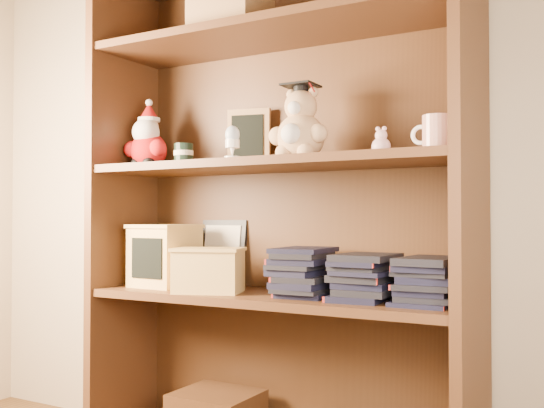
{
  "coord_description": "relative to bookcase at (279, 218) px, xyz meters",
  "views": [
    {
      "loc": [
        0.86,
        -0.36,
        0.78
      ],
      "look_at": [
        -0.08,
        1.3,
        0.82
      ],
      "focal_mm": 42.0,
      "sensor_mm": 36.0,
      "label": 1
    }
  ],
  "objects": [
    {
      "name": "pink_figurine",
      "position": [
        0.35,
        -0.05,
        0.2
      ],
      "size": [
        0.05,
        0.05,
        0.08
      ],
      "color": "beige",
      "rests_on": "shelf_upper"
    },
    {
      "name": "teachers_tin",
      "position": [
        -0.33,
        -0.05,
        0.21
      ],
      "size": [
        0.06,
        0.06,
        0.07
      ],
      "color": "black",
      "rests_on": "shelf_upper"
    },
    {
      "name": "egg_cup",
      "position": [
        -0.09,
        -0.13,
        0.23
      ],
      "size": [
        0.05,
        0.05,
        0.1
      ],
      "color": "white",
      "rests_on": "shelf_upper"
    },
    {
      "name": "book_stack_mid",
      "position": [
        0.3,
        -0.05,
        -0.16
      ],
      "size": [
        0.14,
        0.2,
        0.13
      ],
      "color": "black",
      "rests_on": "shelf_lower"
    },
    {
      "name": "teacher_mug",
      "position": [
        0.5,
        -0.05,
        0.22
      ],
      "size": [
        0.11,
        0.08,
        0.1
      ],
      "color": "silver",
      "rests_on": "shelf_upper"
    },
    {
      "name": "bookcase",
      "position": [
        0.0,
        0.0,
        0.0
      ],
      "size": [
        1.2,
        0.35,
        1.6
      ],
      "color": "#4C2B15",
      "rests_on": "ground"
    },
    {
      "name": "chalkboard_plaque",
      "position": [
        -0.15,
        0.06,
        0.26
      ],
      "size": [
        0.15,
        0.09,
        0.19
      ],
      "color": "#9E7547",
      "rests_on": "shelf_upper"
    },
    {
      "name": "pencils_box",
      "position": [
        -0.18,
        -0.12,
        -0.16
      ],
      "size": [
        0.25,
        0.21,
        0.14
      ],
      "color": "#D9AD59",
      "rests_on": "shelf_lower"
    },
    {
      "name": "grad_teddy_bear",
      "position": [
        0.1,
        -0.06,
        0.26
      ],
      "size": [
        0.19,
        0.16,
        0.23
      ],
      "color": "tan",
      "rests_on": "shelf_upper"
    },
    {
      "name": "shelf_lower",
      "position": [
        0.0,
        -0.05,
        -0.24
      ],
      "size": [
        1.14,
        0.33,
        0.02
      ],
      "color": "#4C2B15",
      "rests_on": "ground"
    },
    {
      "name": "certificate_frame",
      "position": [
        -0.27,
        0.09,
        -0.12
      ],
      "size": [
        0.18,
        0.05,
        0.22
      ],
      "color": "black",
      "rests_on": "shelf_lower"
    },
    {
      "name": "shelf_upper",
      "position": [
        0.0,
        -0.05,
        0.16
      ],
      "size": [
        1.14,
        0.33,
        0.02
      ],
      "color": "#4C2B15",
      "rests_on": "ground"
    },
    {
      "name": "book_stack_right",
      "position": [
        0.48,
        -0.05,
        -0.16
      ],
      "size": [
        0.14,
        0.2,
        0.13
      ],
      "color": "black",
      "rests_on": "shelf_lower"
    },
    {
      "name": "treats_box",
      "position": [
        -0.41,
        -0.05,
        -0.12
      ],
      "size": [
        0.2,
        0.2,
        0.21
      ],
      "color": "#D9AD59",
      "rests_on": "shelf_lower"
    },
    {
      "name": "book_stack_left",
      "position": [
        0.11,
        -0.05,
        -0.16
      ],
      "size": [
        0.14,
        0.2,
        0.14
      ],
      "color": "black",
      "rests_on": "shelf_lower"
    },
    {
      "name": "santa_plush",
      "position": [
        -0.48,
        -0.06,
        0.26
      ],
      "size": [
        0.17,
        0.12,
        0.24
      ],
      "color": "#A50F0F",
      "rests_on": "shelf_upper"
    }
  ]
}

